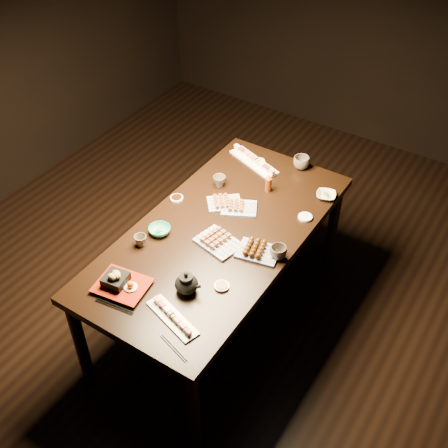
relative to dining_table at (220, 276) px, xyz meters
The scene contains 23 objects.
ground 0.43m from the dining_table, 159.41° to the left, with size 5.00×5.00×0.00m, color black.
dining_table is the anchor object (origin of this frame).
sushi_platter_near 0.79m from the dining_table, 76.53° to the right, with size 0.33×0.09×0.04m, color white, non-canonical shape.
sushi_platter_far 0.83m from the dining_table, 104.50° to the left, with size 0.40×0.11×0.05m, color white, non-canonical shape.
yakitori_plate_center 0.47m from the dining_table, 92.52° to the left, with size 0.21×0.15×0.05m, color #828EB6, non-canonical shape.
yakitori_plate_right 0.42m from the dining_table, 59.66° to the right, with size 0.25×0.18×0.06m, color #828EB6, non-canonical shape.
yakitori_plate_left 0.47m from the dining_table, 116.18° to the left, with size 0.20×0.15×0.05m, color #828EB6, non-canonical shape.
tsukune_plate 0.49m from the dining_table, ahead, with size 0.23×0.17×0.06m, color #828EB6, non-canonical shape.
edamame_bowl_green 0.52m from the dining_table, 144.93° to the right, with size 0.13×0.13×0.04m, color teal.
edamame_bowl_cream 0.83m from the dining_table, 58.45° to the left, with size 0.12×0.12×0.03m, color #EEE2C3.
tempura_tray 0.79m from the dining_table, 106.14° to the right, with size 0.27×0.22×0.10m, color black, non-canonical shape.
teacup_near_left 0.61m from the dining_table, 132.66° to the right, with size 0.07×0.07×0.07m, color brown.
teacup_mid_right 0.57m from the dining_table, ahead, with size 0.09×0.09×0.07m, color brown.
teacup_far_left 0.60m from the dining_table, 123.08° to the left, with size 0.08×0.08×0.07m, color brown.
teacup_far_right 0.93m from the dining_table, 82.43° to the left, with size 0.11×0.11×0.08m, color brown.
teapot 0.65m from the dining_table, 77.15° to the right, with size 0.14×0.14×0.12m, color black, non-canonical shape.
condiment_bottle 0.66m from the dining_table, 84.41° to the left, with size 0.04×0.04×0.13m, color #682B0D.
sauce_dish_west 0.55m from the dining_table, 164.64° to the left, with size 0.08×0.08×0.01m, color white.
sauce_dish_east 0.65m from the dining_table, 45.84° to the left, with size 0.09×0.09×0.02m, color white.
sauce_dish_se 0.58m from the dining_table, 55.13° to the right, with size 0.08×0.08×0.01m, color white.
sauce_dish_nw 0.83m from the dining_table, 102.13° to the left, with size 0.08×0.08×0.01m, color white.
chopsticks_near 0.86m from the dining_table, 99.88° to the right, with size 0.22×0.02×0.01m, color black, non-canonical shape.
chopsticks_se 0.93m from the dining_table, 71.50° to the right, with size 0.20×0.02×0.01m, color black, non-canonical shape.
Camera 1 is at (1.54, -2.10, 2.94)m, focal length 45.00 mm.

